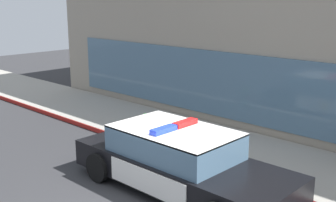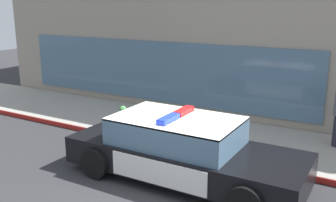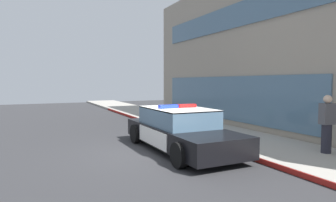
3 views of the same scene
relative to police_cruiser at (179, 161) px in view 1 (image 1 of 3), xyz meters
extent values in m
plane|color=#303033|center=(-0.07, -0.55, -0.68)|extent=(48.00, 48.00, 0.00)
cube|color=#A39E93|center=(-0.07, 2.77, -0.61)|extent=(48.00, 3.01, 0.15)
cube|color=maroon|center=(-0.07, 1.25, -0.61)|extent=(28.80, 0.04, 0.14)
cube|color=gray|center=(-1.14, 8.77, 3.00)|extent=(18.89, 8.88, 7.36)
cube|color=slate|center=(-3.41, 4.30, 0.77)|extent=(11.33, 0.08, 2.10)
cube|color=black|center=(0.06, 0.00, -0.18)|extent=(5.20, 1.92, 0.60)
cube|color=silver|center=(1.72, -0.01, -0.02)|extent=(1.77, 1.87, 0.05)
cube|color=silver|center=(-1.76, 0.01, -0.02)|extent=(1.46, 1.87, 0.05)
cube|color=silver|center=(-0.04, 0.96, -0.18)|extent=(2.18, 0.04, 0.51)
cube|color=silver|center=(-0.04, -0.96, -0.18)|extent=(2.18, 0.04, 0.51)
cube|color=yellow|center=(-0.04, 0.98, -0.18)|extent=(0.22, 0.01, 0.26)
cube|color=slate|center=(-0.15, 0.00, 0.39)|extent=(2.71, 1.72, 0.60)
cube|color=silver|center=(-0.15, 0.00, 0.68)|extent=(2.71, 1.72, 0.04)
cube|color=red|center=(-0.14, 0.34, 0.76)|extent=(0.20, 0.65, 0.11)
cube|color=blue|center=(-0.15, -0.34, 0.76)|extent=(0.20, 0.65, 0.11)
cylinder|color=black|center=(1.78, 0.95, -0.34)|extent=(0.68, 0.22, 0.68)
cylinder|color=black|center=(-1.65, 0.96, -0.34)|extent=(0.68, 0.22, 0.68)
cylinder|color=black|center=(-1.65, -0.95, -0.34)|extent=(0.68, 0.22, 0.68)
cylinder|color=#4C994C|center=(-2.86, 1.69, -0.48)|extent=(0.28, 0.28, 0.10)
cylinder|color=#4C994C|center=(-2.86, 1.69, -0.21)|extent=(0.19, 0.19, 0.45)
sphere|color=#4C994C|center=(-2.86, 1.69, 0.09)|extent=(0.22, 0.22, 0.22)
cylinder|color=#B21E19|center=(-2.86, 1.69, 0.16)|extent=(0.06, 0.06, 0.05)
cylinder|color=#B21E19|center=(-2.86, 1.54, -0.18)|extent=(0.09, 0.10, 0.09)
cylinder|color=#B21E19|center=(-2.86, 1.83, -0.18)|extent=(0.09, 0.10, 0.09)
cylinder|color=#B21E19|center=(-2.71, 1.69, -0.22)|extent=(0.10, 0.12, 0.12)
camera|label=1|loc=(5.85, -6.51, 3.49)|focal=45.71mm
camera|label=2|loc=(3.62, -6.85, 3.08)|focal=40.61mm
camera|label=3|loc=(8.36, -4.45, 1.57)|focal=31.14mm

